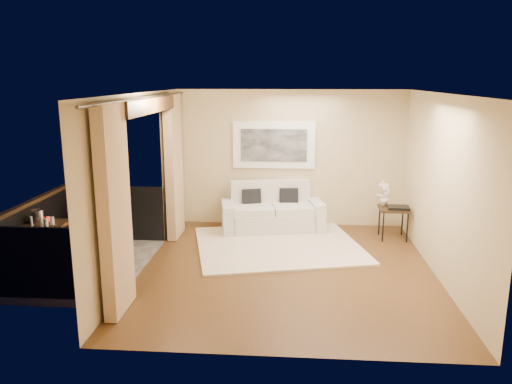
# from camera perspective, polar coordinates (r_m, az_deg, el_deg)

# --- Properties ---
(floor) EXTENTS (5.00, 5.00, 0.00)m
(floor) POSITION_cam_1_polar(r_m,az_deg,el_deg) (7.88, 3.56, -8.83)
(floor) COLOR #583819
(floor) RESTS_ON ground
(room_shell) EXTENTS (5.00, 6.40, 5.00)m
(room_shell) POSITION_cam_1_polar(r_m,az_deg,el_deg) (7.65, -12.56, 9.64)
(room_shell) COLOR white
(room_shell) RESTS_ON ground
(balcony) EXTENTS (1.81, 2.60, 1.17)m
(balcony) POSITION_cam_1_polar(r_m,az_deg,el_deg) (8.52, -19.42, -6.61)
(balcony) COLOR #605B56
(balcony) RESTS_ON ground
(curtains) EXTENTS (0.16, 4.80, 2.64)m
(curtains) POSITION_cam_1_polar(r_m,az_deg,el_deg) (7.80, -11.99, 0.94)
(curtains) COLOR tan
(curtains) RESTS_ON ground
(artwork) EXTENTS (1.62, 0.07, 0.92)m
(artwork) POSITION_cam_1_polar(r_m,az_deg,el_deg) (9.88, 2.06, 5.38)
(artwork) COLOR white
(artwork) RESTS_ON room_shell
(rug) EXTENTS (3.31, 3.04, 0.04)m
(rug) POSITION_cam_1_polar(r_m,az_deg,el_deg) (8.91, 2.54, -6.08)
(rug) COLOR beige
(rug) RESTS_ON floor
(sofa) EXTENTS (2.06, 1.17, 0.93)m
(sofa) POSITION_cam_1_polar(r_m,az_deg,el_deg) (9.77, 1.83, -2.44)
(sofa) COLOR silver
(sofa) RESTS_ON floor
(side_table) EXTENTS (0.55, 0.55, 0.59)m
(side_table) POSITION_cam_1_polar(r_m,az_deg,el_deg) (9.52, 15.47, -2.08)
(side_table) COLOR #332011
(side_table) RESTS_ON floor
(tray) EXTENTS (0.40, 0.31, 0.05)m
(tray) POSITION_cam_1_polar(r_m,az_deg,el_deg) (9.43, 15.98, -1.74)
(tray) COLOR black
(tray) RESTS_ON side_table
(orchid) EXTENTS (0.31, 0.29, 0.49)m
(orchid) POSITION_cam_1_polar(r_m,az_deg,el_deg) (9.51, 14.45, -0.16)
(orchid) COLOR white
(orchid) RESTS_ON side_table
(bistro_table) EXTENTS (0.67, 0.67, 0.76)m
(bistro_table) POSITION_cam_1_polar(r_m,az_deg,el_deg) (8.22, -23.16, -3.97)
(bistro_table) COLOR #332011
(bistro_table) RESTS_ON balcony
(balcony_chair_far) EXTENTS (0.49, 0.50, 0.98)m
(balcony_chair_far) POSITION_cam_1_polar(r_m,az_deg,el_deg) (9.25, -18.31, -2.45)
(balcony_chair_far) COLOR #332011
(balcony_chair_far) RESTS_ON balcony
(balcony_chair_near) EXTENTS (0.51, 0.51, 1.07)m
(balcony_chair_near) POSITION_cam_1_polar(r_m,az_deg,el_deg) (7.74, -16.71, -4.87)
(balcony_chair_near) COLOR #332011
(balcony_chair_near) RESTS_ON balcony
(ice_bucket) EXTENTS (0.18, 0.18, 0.20)m
(ice_bucket) POSITION_cam_1_polar(r_m,az_deg,el_deg) (8.29, -23.67, -2.57)
(ice_bucket) COLOR white
(ice_bucket) RESTS_ON bistro_table
(candle) EXTENTS (0.06, 0.06, 0.07)m
(candle) POSITION_cam_1_polar(r_m,az_deg,el_deg) (8.33, -22.67, -2.87)
(candle) COLOR red
(candle) RESTS_ON bistro_table
(vase) EXTENTS (0.04, 0.04, 0.18)m
(vase) POSITION_cam_1_polar(r_m,az_deg,el_deg) (8.02, -24.28, -3.20)
(vase) COLOR silver
(vase) RESTS_ON bistro_table
(glass_a) EXTENTS (0.06, 0.06, 0.12)m
(glass_a) POSITION_cam_1_polar(r_m,az_deg,el_deg) (8.03, -22.86, -3.26)
(glass_a) COLOR white
(glass_a) RESTS_ON bistro_table
(glass_b) EXTENTS (0.06, 0.06, 0.12)m
(glass_b) POSITION_cam_1_polar(r_m,az_deg,el_deg) (8.10, -22.27, -3.07)
(glass_b) COLOR white
(glass_b) RESTS_ON bistro_table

